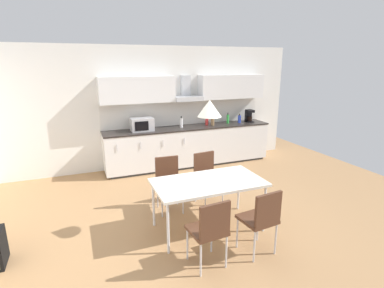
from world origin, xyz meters
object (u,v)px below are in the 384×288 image
at_px(bottle_white, 181,123).
at_px(chair_far_right, 207,173).
at_px(bottle_blue, 239,119).
at_px(bottle_green, 228,119).
at_px(pendant_lamp, 210,108).
at_px(chair_far_left, 168,178).
at_px(bottle_red, 207,121).
at_px(dining_table, 208,184).
at_px(chair_near_right, 262,216).
at_px(chair_near_left, 210,227).
at_px(microwave, 142,124).
at_px(coffee_maker, 249,116).
at_px(bottle_brown, 213,122).

relative_size(bottle_white, chair_far_right, 0.30).
bearing_deg(bottle_blue, bottle_green, 173.24).
bearing_deg(pendant_lamp, chair_far_left, 113.14).
bearing_deg(chair_far_right, bottle_blue, 47.99).
xyz_separation_m(chair_far_left, pendant_lamp, (0.34, -0.80, 1.23)).
relative_size(bottle_red, bottle_green, 0.79).
xyz_separation_m(bottle_green, dining_table, (-1.78, -2.77, -0.33)).
xyz_separation_m(bottle_red, dining_table, (-1.22, -2.76, -0.31)).
xyz_separation_m(bottle_red, chair_near_right, (-0.86, -3.57, -0.47)).
bearing_deg(pendant_lamp, bottle_white, 78.22).
height_order(chair_far_left, chair_near_right, same).
relative_size(bottle_green, chair_near_left, 0.29).
relative_size(microwave, pendant_lamp, 1.50).
bearing_deg(bottle_blue, coffee_maker, 2.35).
height_order(microwave, bottle_white, microwave).
relative_size(bottle_brown, bottle_green, 0.81).
distance_m(microwave, bottle_white, 0.90).
bearing_deg(pendant_lamp, dining_table, 116.57).
relative_size(bottle_green, chair_far_left, 0.29).
relative_size(coffee_maker, pendant_lamp, 0.94).
height_order(bottle_red, pendant_lamp, pendant_lamp).
distance_m(bottle_red, bottle_green, 0.56).
relative_size(bottle_red, bottle_white, 0.77).
bearing_deg(chair_far_right, chair_near_right, -89.33).
height_order(coffee_maker, chair_near_left, coffee_maker).
height_order(microwave, bottle_red, microwave).
distance_m(bottle_green, bottle_white, 1.21).
bearing_deg(bottle_brown, microwave, 178.61).
bearing_deg(dining_table, bottle_brown, 63.63).
bearing_deg(chair_far_left, chair_near_right, -66.44).
bearing_deg(bottle_green, pendant_lamp, -122.69).
distance_m(bottle_blue, chair_far_left, 3.14).
height_order(bottle_brown, chair_far_right, bottle_brown).
xyz_separation_m(bottle_red, chair_far_right, (-0.88, -1.96, -0.47)).
xyz_separation_m(microwave, bottle_green, (2.11, 0.05, -0.03)).
xyz_separation_m(bottle_brown, bottle_green, (0.45, 0.09, 0.02)).
relative_size(coffee_maker, chair_near_right, 0.34).
height_order(bottle_blue, pendant_lamp, pendant_lamp).
relative_size(bottle_blue, pendant_lamp, 0.68).
distance_m(bottle_white, pendant_lamp, 2.87).
relative_size(microwave, dining_table, 0.31).
bearing_deg(chair_far_right, dining_table, -112.85).
bearing_deg(dining_table, bottle_white, 78.22).
relative_size(bottle_red, chair_far_right, 0.23).
xyz_separation_m(bottle_blue, chair_far_right, (-1.75, -1.94, -0.48)).
distance_m(microwave, bottle_green, 2.11).
xyz_separation_m(microwave, chair_far_right, (0.67, -1.92, -0.52)).
relative_size(bottle_blue, bottle_brown, 1.05).
xyz_separation_m(bottle_blue, dining_table, (-2.08, -2.74, -0.32)).
bearing_deg(chair_near_right, pendant_lamp, 113.98).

